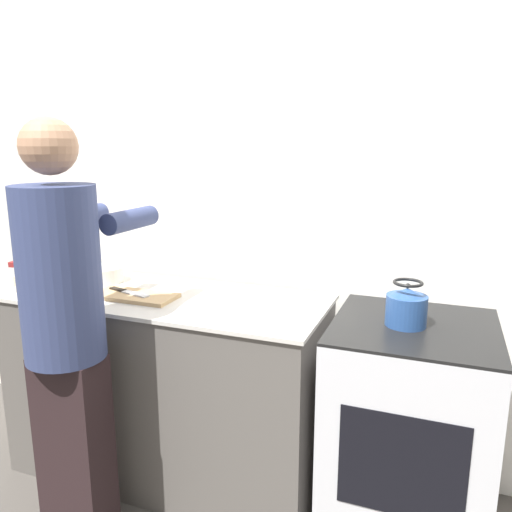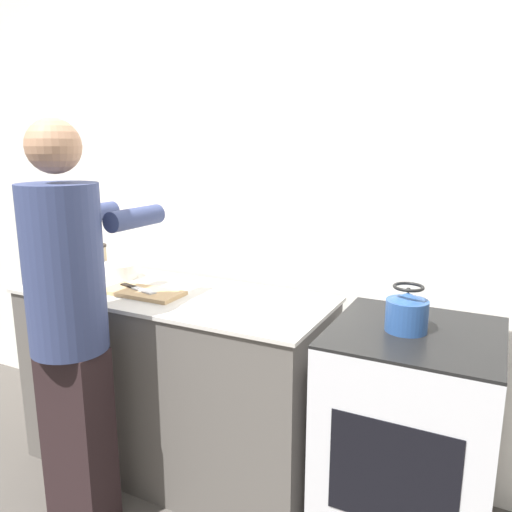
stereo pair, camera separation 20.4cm
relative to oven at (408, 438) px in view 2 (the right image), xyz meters
The scene contains 10 objects.
wall_back 1.21m from the oven, 153.54° to the left, with size 8.00×0.05×2.60m.
counter 1.14m from the oven, behind, with size 1.54×0.63×0.93m.
oven is the anchor object (origin of this frame).
person 1.46m from the oven, 157.58° to the right, with size 0.35×0.59×1.72m.
cutting_board 1.34m from the oven, behind, with size 0.40×0.18×0.02m.
knife 1.38m from the oven, behind, with size 0.25×0.09×0.01m.
kettle 0.54m from the oven, 153.86° to the right, with size 0.16×0.16×0.18m.
bowl_prep 1.63m from the oven, behind, with size 0.19×0.19×0.08m.
canister_jar 1.86m from the oven, behind, with size 0.12×0.12×0.15m.
book_stack 1.84m from the oven, behind, with size 0.25×0.28×0.15m.
Camera 2 is at (1.05, -1.57, 1.62)m, focal length 35.00 mm.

